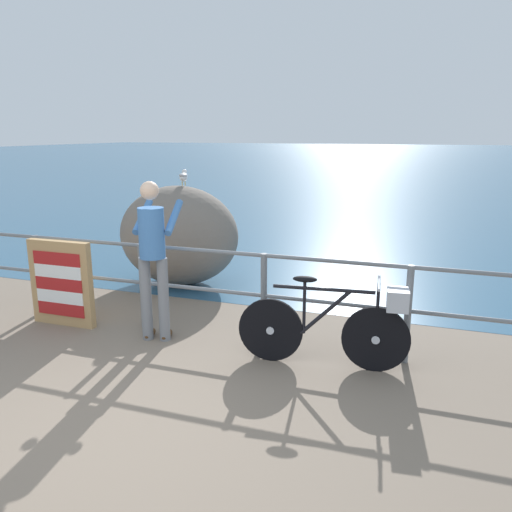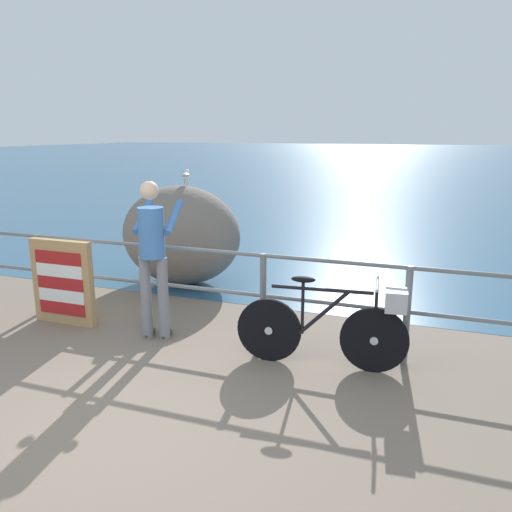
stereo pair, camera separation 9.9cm
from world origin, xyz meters
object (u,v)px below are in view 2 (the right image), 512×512
(person_at_railing, at_px, (153,253))
(breakwater_boulder_main, at_px, (181,235))
(seagull, at_px, (186,176))
(bicycle, at_px, (336,324))
(folded_deckchair_stack, at_px, (63,282))

(person_at_railing, xyz_separation_m, breakwater_boulder_main, (-0.76, 2.05, -0.24))
(breakwater_boulder_main, distance_m, seagull, 0.90)
(bicycle, bearing_deg, breakwater_boulder_main, 137.57)
(breakwater_boulder_main, bearing_deg, bicycle, -36.86)
(bicycle, relative_size, person_at_railing, 0.95)
(bicycle, height_order, breakwater_boulder_main, breakwater_boulder_main)
(person_at_railing, relative_size, seagull, 5.23)
(bicycle, xyz_separation_m, person_at_railing, (-2.05, 0.06, 0.53))
(person_at_railing, bearing_deg, bicycle, -102.20)
(breakwater_boulder_main, xyz_separation_m, seagull, (0.09, 0.05, 0.89))
(seagull, bearing_deg, person_at_railing, 178.78)
(folded_deckchair_stack, bearing_deg, seagull, 73.38)
(person_at_railing, distance_m, breakwater_boulder_main, 2.20)
(person_at_railing, height_order, breakwater_boulder_main, person_at_railing)
(seagull, bearing_deg, breakwater_boulder_main, 101.32)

